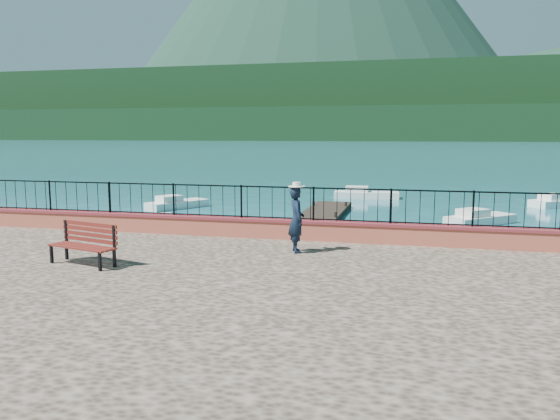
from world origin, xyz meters
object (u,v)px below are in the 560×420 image
at_px(person, 296,220).
at_px(boat_4, 366,192).
at_px(boat_0, 169,222).
at_px(boat_3, 177,201).
at_px(boat_2, 481,216).
at_px(park_bench, 84,252).
at_px(boat_5, 558,200).
at_px(boat_1, 368,233).

relative_size(person, boat_4, 0.41).
height_order(boat_0, boat_3, same).
distance_m(person, boat_2, 14.78).
relative_size(park_bench, boat_0, 0.50).
relative_size(boat_3, boat_5, 1.07).
xyz_separation_m(park_bench, boat_1, (5.87, 10.07, -1.10)).
height_order(boat_1, boat_2, same).
xyz_separation_m(boat_0, boat_2, (13.57, 5.30, 0.00)).
distance_m(person, boat_3, 18.33).
xyz_separation_m(person, boat_4, (-0.10, 22.70, -1.66)).
bearing_deg(boat_5, park_bench, -159.88).
relative_size(boat_2, boat_5, 1.08).
bearing_deg(boat_3, person, -115.07).
bearing_deg(boat_3, park_bench, -131.56).
xyz_separation_m(boat_0, boat_3, (-2.77, 7.02, 0.00)).
bearing_deg(boat_2, boat_0, 157.21).
bearing_deg(person, boat_3, 9.65).
bearing_deg(boat_1, park_bench, -114.59).
distance_m(park_bench, boat_1, 11.70).
bearing_deg(boat_2, boat_5, 12.19).
height_order(boat_2, boat_4, same).
relative_size(park_bench, boat_1, 0.47).
distance_m(park_bench, boat_2, 19.23).
bearing_deg(person, boat_1, -34.05).
xyz_separation_m(boat_0, boat_1, (8.74, -0.57, 0.00)).
bearing_deg(boat_0, boat_5, 16.43).
bearing_deg(boat_5, boat_0, 178.75).
distance_m(boat_0, boat_1, 8.76).
bearing_deg(boat_3, boat_4, -22.49).
relative_size(boat_1, boat_4, 0.94).
height_order(boat_3, boat_4, same).
height_order(boat_1, boat_4, same).
xyz_separation_m(park_bench, boat_0, (-2.87, 10.64, -1.10)).
height_order(person, boat_3, person).
height_order(park_bench, boat_5, park_bench).
xyz_separation_m(boat_1, boat_5, (9.98, 13.59, 0.00)).
relative_size(person, boat_3, 0.47).
height_order(park_bench, boat_0, park_bench).
distance_m(boat_2, boat_3, 16.44).
xyz_separation_m(boat_3, boat_5, (21.50, 5.99, 0.00)).
distance_m(boat_2, boat_5, 9.27).
relative_size(person, boat_2, 0.47).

